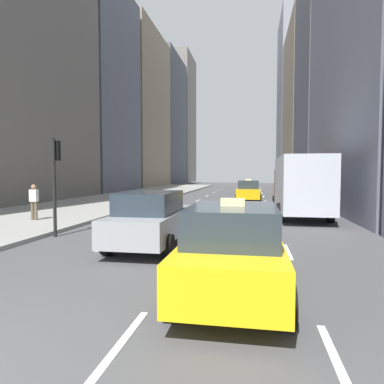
# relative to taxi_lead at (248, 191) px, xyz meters

# --- Properties ---
(sidewalk_left) EXTENTS (8.00, 66.00, 0.15)m
(sidewalk_left) POSITION_rel_taxi_lead_xyz_m (-11.00, 1.51, -0.81)
(sidewalk_left) COLOR gray
(sidewalk_left) RESTS_ON ground
(lane_markings) EXTENTS (5.72, 56.00, 0.01)m
(lane_markings) POSITION_rel_taxi_lead_xyz_m (-1.40, -2.49, -0.87)
(lane_markings) COLOR white
(lane_markings) RESTS_ON ground
(building_row_left) EXTENTS (6.00, 90.78, 35.76)m
(building_row_left) POSITION_rel_taxi_lead_xyz_m (-18.00, 17.72, 13.99)
(building_row_left) COLOR #A89E89
(building_row_left) RESTS_ON ground
(building_row_right) EXTENTS (6.00, 70.07, 35.99)m
(building_row_right) POSITION_rel_taxi_lead_xyz_m (8.00, 10.13, 12.75)
(building_row_right) COLOR slate
(building_row_right) RESTS_ON ground
(taxi_lead) EXTENTS (2.02, 4.40, 1.87)m
(taxi_lead) POSITION_rel_taxi_lead_xyz_m (0.00, 0.00, 0.00)
(taxi_lead) COLOR yellow
(taxi_lead) RESTS_ON ground
(taxi_second) EXTENTS (2.02, 4.40, 1.87)m
(taxi_second) POSITION_rel_taxi_lead_xyz_m (0.00, -21.35, 0.00)
(taxi_second) COLOR yellow
(taxi_second) RESTS_ON ground
(sedan_black_near) EXTENTS (2.02, 4.85, 1.74)m
(sedan_black_near) POSITION_rel_taxi_lead_xyz_m (-2.80, -17.40, 0.01)
(sedan_black_near) COLOR #9EA0A5
(sedan_black_near) RESTS_ON ground
(box_truck) EXTENTS (2.58, 8.40, 3.15)m
(box_truck) POSITION_rel_taxi_lead_xyz_m (2.80, -8.82, 0.83)
(box_truck) COLOR maroon
(box_truck) RESTS_ON ground
(pedestrian_mid_block) EXTENTS (0.36, 0.22, 1.65)m
(pedestrian_mid_block) POSITION_rel_taxi_lead_xyz_m (-9.62, -13.61, 0.19)
(pedestrian_mid_block) COLOR brown
(pedestrian_mid_block) RESTS_ON sidewalk_left
(traffic_light_pole) EXTENTS (0.24, 0.42, 3.60)m
(traffic_light_pole) POSITION_rel_taxi_lead_xyz_m (-6.75, -16.42, 1.53)
(traffic_light_pole) COLOR black
(traffic_light_pole) RESTS_ON ground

